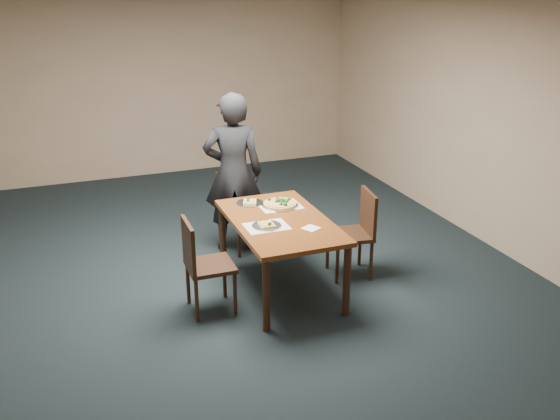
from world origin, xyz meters
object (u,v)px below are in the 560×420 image
object	(u,v)px
diner	(233,173)
slice_plate_near	(267,225)
chair_left	(202,261)
dining_table	(280,228)
chair_right	(357,228)
chair_far	(238,204)
pizza_pan	(280,204)
slice_plate_far	(250,202)

from	to	relation	value
diner	slice_plate_near	xyz separation A→B (m)	(-0.05, -1.24, -0.14)
chair_left	diner	world-z (taller)	diner
diner	slice_plate_near	distance (m)	1.25
chair_left	dining_table	bearing A→B (deg)	-79.73
chair_right	slice_plate_near	bearing A→B (deg)	-72.80
chair_far	chair_left	distance (m)	1.49
pizza_pan	slice_plate_near	distance (m)	0.56
pizza_pan	dining_table	bearing A→B (deg)	-111.04
chair_left	slice_plate_far	bearing A→B (deg)	-45.23
chair_far	slice_plate_far	distance (m)	0.67
diner	slice_plate_far	bearing A→B (deg)	104.81
dining_table	diner	distance (m)	1.16
chair_far	pizza_pan	bearing A→B (deg)	-93.96
diner	slice_plate_near	world-z (taller)	diner
chair_right	slice_plate_far	xyz separation A→B (m)	(-1.00, 0.50, 0.25)
diner	chair_far	bearing A→B (deg)	-143.32
diner	pizza_pan	world-z (taller)	diner
chair_left	slice_plate_far	world-z (taller)	chair_left
chair_far	pizza_pan	distance (m)	0.86
chair_right	slice_plate_near	xyz separation A→B (m)	(-1.04, -0.15, 0.25)
dining_table	pizza_pan	size ratio (longest dim) A/B	4.02
pizza_pan	slice_plate_near	world-z (taller)	pizza_pan
chair_far	slice_plate_far	xyz separation A→B (m)	(-0.06, -0.62, 0.25)
chair_right	chair_left	bearing A→B (deg)	-75.06
chair_far	chair_right	size ratio (longest dim) A/B	1.00
chair_left	slice_plate_near	size ratio (longest dim) A/B	3.25
diner	slice_plate_near	size ratio (longest dim) A/B	6.44
dining_table	chair_far	size ratio (longest dim) A/B	1.65
slice_plate_near	pizza_pan	bearing A→B (deg)	56.25
slice_plate_near	slice_plate_far	world-z (taller)	same
chair_far	diner	xyz separation A→B (m)	(-0.05, -0.02, 0.39)
slice_plate_far	chair_left	bearing A→B (deg)	-135.71
dining_table	chair_left	xyz separation A→B (m)	(-0.82, -0.14, -0.14)
chair_right	diner	size ratio (longest dim) A/B	0.50
chair_right	slice_plate_far	bearing A→B (deg)	-107.44
diner	slice_plate_far	world-z (taller)	diner
dining_table	chair_right	distance (m)	0.88
chair_far	pizza_pan	size ratio (longest dim) A/B	2.44
slice_plate_near	slice_plate_far	size ratio (longest dim) A/B	1.00
dining_table	slice_plate_far	size ratio (longest dim) A/B	5.36
dining_table	slice_plate_near	bearing A→B (deg)	-146.85
slice_plate_far	chair_right	bearing A→B (deg)	-26.39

